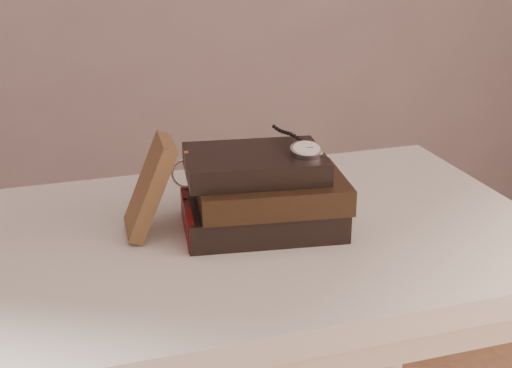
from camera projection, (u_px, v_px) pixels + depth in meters
name	position (u px, v px, depth m)	size (l,w,h in m)	color
table	(232.00, 283.00, 1.16)	(1.00, 0.60, 0.75)	beige
book_stack	(263.00, 194.00, 1.13)	(0.27, 0.20, 0.12)	black
journal	(150.00, 187.00, 1.10)	(0.02, 0.10, 0.16)	#452D1A
pocket_watch	(305.00, 149.00, 1.10)	(0.06, 0.15, 0.02)	silver
eyeglasses	(202.00, 171.00, 1.18)	(0.12, 0.13, 0.05)	silver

